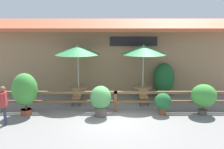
{
  "coord_description": "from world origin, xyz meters",
  "views": [
    {
      "loc": [
        -0.16,
        -9.79,
        3.85
      ],
      "look_at": [
        -0.22,
        1.54,
        1.62
      ],
      "focal_mm": 40.0,
      "sensor_mm": 36.0,
      "label": 1
    }
  ],
  "objects": [
    {
      "name": "dining_table_near",
      "position": [
        -1.88,
        2.63,
        0.6
      ],
      "size": [
        0.98,
        0.98,
        0.75
      ],
      "color": "olive",
      "rests_on": "ground"
    },
    {
      "name": "patio_umbrella_middle",
      "position": [
        1.42,
        2.68,
        2.66
      ],
      "size": [
        2.28,
        2.28,
        2.92
      ],
      "color": "#B7B2A8",
      "rests_on": "ground"
    },
    {
      "name": "chair_middle_streetside",
      "position": [
        1.39,
        1.95,
        0.46
      ],
      "size": [
        0.44,
        0.44,
        0.83
      ],
      "rotation": [
        0.0,
        0.0,
        0.05
      ],
      "color": "olive",
      "rests_on": "ground"
    },
    {
      "name": "chair_middle_wallside",
      "position": [
        1.49,
        3.42,
        0.46
      ],
      "size": [
        0.49,
        0.49,
        0.83
      ],
      "rotation": [
        0.0,
        0.0,
        3.31
      ],
      "color": "olive",
      "rests_on": "ground"
    },
    {
      "name": "patio_umbrella_near",
      "position": [
        -1.88,
        2.63,
        2.66
      ],
      "size": [
        2.28,
        2.28,
        2.92
      ],
      "color": "#B7B2A8",
      "rests_on": "ground"
    },
    {
      "name": "potted_plant_broad_leaf",
      "position": [
        -0.64,
        0.47,
        0.74
      ],
      "size": [
        0.9,
        0.81,
        1.33
      ],
      "color": "#564C47",
      "rests_on": "ground"
    },
    {
      "name": "potted_plant_tall_tropical",
      "position": [
        3.83,
        0.67,
        0.83
      ],
      "size": [
        1.1,
        0.99,
        1.36
      ],
      "color": "#564C47",
      "rests_on": "ground"
    },
    {
      "name": "potted_plant_small_flowering",
      "position": [
        -3.93,
        0.65,
        1.1
      ],
      "size": [
        1.09,
        0.98,
        1.85
      ],
      "color": "#9E4C33",
      "rests_on": "ground"
    },
    {
      "name": "potted_plant_corner_fern",
      "position": [
        2.07,
        0.67,
        0.55
      ],
      "size": [
        0.74,
        0.67,
        0.96
      ],
      "color": "brown",
      "rests_on": "ground"
    },
    {
      "name": "patio_railing",
      "position": [
        0.0,
        1.05,
        0.7
      ],
      "size": [
        10.4,
        0.14,
        0.95
      ],
      "color": "brown",
      "rests_on": "ground"
    },
    {
      "name": "building_facade",
      "position": [
        0.0,
        4.1,
        2.17
      ],
      "size": [
        14.28,
        1.49,
        4.23
      ],
      "color": "#997A56",
      "rests_on": "ground"
    },
    {
      "name": "dining_table_middle",
      "position": [
        1.42,
        2.68,
        0.6
      ],
      "size": [
        0.98,
        0.98,
        0.75
      ],
      "color": "olive",
      "rests_on": "ground"
    },
    {
      "name": "potted_plant_entrance_palm",
      "position": [
        2.68,
        3.55,
        0.97
      ],
      "size": [
        1.14,
        1.03,
        1.85
      ],
      "color": "#564C47",
      "rests_on": "ground"
    },
    {
      "name": "pedestrian",
      "position": [
        -4.35,
        -0.53,
        1.01
      ],
      "size": [
        0.29,
        0.54,
        1.57
      ],
      "rotation": [
        0.0,
        0.0,
        1.82
      ],
      "color": "#2D334C",
      "rests_on": "ground"
    },
    {
      "name": "chair_near_wallside",
      "position": [
        -1.96,
        3.34,
        0.46
      ],
      "size": [
        0.45,
        0.45,
        0.83
      ],
      "rotation": [
        0.0,
        0.0,
        3.06
      ],
      "color": "olive",
      "rests_on": "ground"
    },
    {
      "name": "chair_near_streetside",
      "position": [
        -1.89,
        1.91,
        0.46
      ],
      "size": [
        0.42,
        0.42,
        0.83
      ],
      "rotation": [
        0.0,
        0.0,
        -0.0
      ],
      "color": "olive",
      "rests_on": "ground"
    },
    {
      "name": "ground_plane",
      "position": [
        0.0,
        0.0,
        0.0
      ],
      "size": [
        60.0,
        60.0,
        0.0
      ],
      "primitive_type": "plane",
      "color": "slate"
    }
  ]
}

